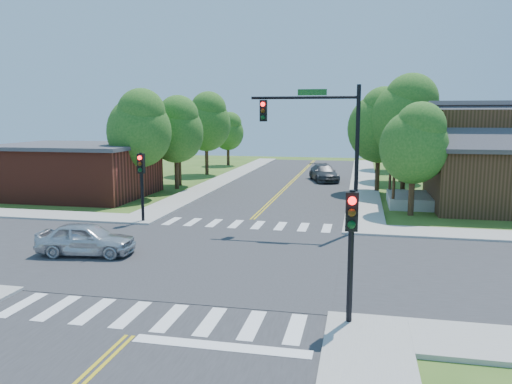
% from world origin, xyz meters
% --- Properties ---
extents(ground, '(100.00, 100.00, 0.00)m').
position_xyz_m(ground, '(0.00, 0.00, 0.00)').
color(ground, '#38591C').
rests_on(ground, ground).
extents(road_ns, '(10.00, 90.00, 0.04)m').
position_xyz_m(road_ns, '(0.00, 0.00, 0.02)').
color(road_ns, '#2D2D30').
rests_on(road_ns, ground).
extents(road_ew, '(90.00, 10.00, 0.04)m').
position_xyz_m(road_ew, '(0.00, 0.00, 0.03)').
color(road_ew, '#2D2D30').
rests_on(road_ew, ground).
extents(intersection_patch, '(10.20, 10.20, 0.06)m').
position_xyz_m(intersection_patch, '(0.00, 0.00, 0.00)').
color(intersection_patch, '#2D2D30').
rests_on(intersection_patch, ground).
extents(sidewalk_nw, '(40.00, 40.00, 0.14)m').
position_xyz_m(sidewalk_nw, '(-15.82, 15.82, 0.07)').
color(sidewalk_nw, '#9E9B93').
rests_on(sidewalk_nw, ground).
extents(crosswalk_north, '(8.85, 2.00, 0.01)m').
position_xyz_m(crosswalk_north, '(0.00, 6.20, 0.05)').
color(crosswalk_north, white).
rests_on(crosswalk_north, ground).
extents(crosswalk_south, '(8.85, 2.00, 0.01)m').
position_xyz_m(crosswalk_south, '(0.00, -6.20, 0.05)').
color(crosswalk_south, white).
rests_on(crosswalk_south, ground).
extents(centerline, '(0.30, 90.00, 0.01)m').
position_xyz_m(centerline, '(0.00, 0.00, 0.05)').
color(centerline, gold).
rests_on(centerline, ground).
extents(stop_bar, '(4.60, 0.45, 0.09)m').
position_xyz_m(stop_bar, '(2.50, -7.60, 0.00)').
color(stop_bar, white).
rests_on(stop_bar, ground).
extents(signal_mast_ne, '(5.30, 0.42, 7.20)m').
position_xyz_m(signal_mast_ne, '(3.91, 5.59, 4.85)').
color(signal_mast_ne, black).
rests_on(signal_mast_ne, ground).
extents(signal_pole_se, '(0.34, 0.42, 3.80)m').
position_xyz_m(signal_pole_se, '(5.60, -5.62, 2.66)').
color(signal_pole_se, black).
rests_on(signal_pole_se, ground).
extents(signal_pole_nw, '(0.34, 0.42, 3.80)m').
position_xyz_m(signal_pole_nw, '(-5.60, 5.58, 2.66)').
color(signal_pole_nw, black).
rests_on(signal_pole_nw, ground).
extents(building_nw, '(10.40, 8.40, 3.73)m').
position_xyz_m(building_nw, '(-14.20, 13.20, 1.88)').
color(building_nw, maroon).
rests_on(building_nw, ground).
extents(tree_e_a, '(3.84, 3.65, 6.53)m').
position_xyz_m(tree_e_a, '(8.80, 10.74, 4.27)').
color(tree_e_a, '#382314').
rests_on(tree_e_a, ground).
extents(tree_e_b, '(5.10, 4.85, 8.68)m').
position_xyz_m(tree_e_b, '(8.89, 18.11, 5.68)').
color(tree_e_b, '#382314').
rests_on(tree_e_b, ground).
extents(tree_e_c, '(5.04, 4.78, 8.56)m').
position_xyz_m(tree_e_c, '(9.32, 25.91, 5.61)').
color(tree_e_c, '#382314').
rests_on(tree_e_c, ground).
extents(tree_e_d, '(4.90, 4.65, 8.33)m').
position_xyz_m(tree_e_d, '(9.21, 35.33, 5.46)').
color(tree_e_d, '#382314').
rests_on(tree_e_d, ground).
extents(tree_w_a, '(4.46, 4.24, 7.58)m').
position_xyz_m(tree_w_a, '(-9.16, 13.26, 4.97)').
color(tree_w_a, '#382314').
rests_on(tree_w_a, ground).
extents(tree_w_b, '(4.06, 3.85, 6.90)m').
position_xyz_m(tree_w_b, '(-8.77, 19.79, 4.52)').
color(tree_w_b, '#382314').
rests_on(tree_w_b, ground).
extents(tree_w_c, '(4.71, 4.48, 8.01)m').
position_xyz_m(tree_w_c, '(-8.85, 27.56, 5.25)').
color(tree_w_c, '#382314').
rests_on(tree_w_c, ground).
extents(tree_w_d, '(3.61, 3.43, 6.13)m').
position_xyz_m(tree_w_d, '(-9.15, 36.75, 4.01)').
color(tree_w_d, '#382314').
rests_on(tree_w_d, ground).
extents(tree_house, '(4.62, 4.39, 7.85)m').
position_xyz_m(tree_house, '(7.12, 19.28, 5.14)').
color(tree_house, '#382314').
rests_on(tree_house, ground).
extents(tree_bldg, '(4.29, 4.07, 7.29)m').
position_xyz_m(tree_bldg, '(-8.25, 17.82, 4.77)').
color(tree_bldg, '#382314').
rests_on(tree_bldg, ground).
extents(car_silver, '(2.47, 4.34, 1.36)m').
position_xyz_m(car_silver, '(-5.20, -0.76, 0.68)').
color(car_silver, silver).
rests_on(car_silver, ground).
extents(car_dgrey, '(4.60, 5.91, 1.40)m').
position_xyz_m(car_dgrey, '(2.67, 24.76, 0.70)').
color(car_dgrey, '#343639').
rests_on(car_dgrey, ground).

